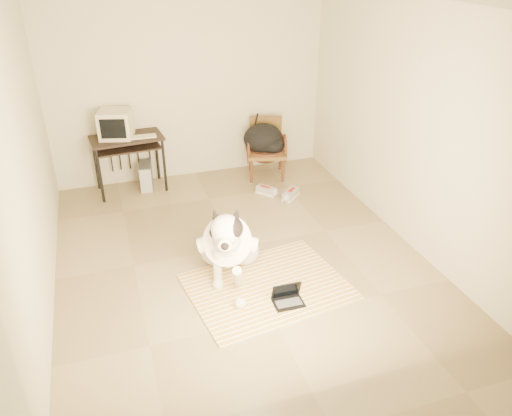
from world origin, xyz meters
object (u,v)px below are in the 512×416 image
computer_desk (127,145)px  crt_monitor (116,124)px  rattan_chair (266,148)px  laptop (288,298)px  backpack (265,139)px  dog (229,243)px  pc_tower (146,176)px

computer_desk → crt_monitor: size_ratio=1.99×
crt_monitor → rattan_chair: 2.21m
laptop → backpack: 3.10m
computer_desk → rattan_chair: 2.03m
computer_desk → dog: bearing=-72.2°
dog → computer_desk: 2.56m
rattan_chair → crt_monitor: bearing=176.9°
laptop → dog: bearing=121.9°
dog → crt_monitor: size_ratio=2.65×
backpack → laptop: bearing=-104.7°
dog → computer_desk: bearing=107.8°
pc_tower → backpack: backpack is taller
dog → laptop: (0.41, -0.67, -0.32)m
pc_tower → rattan_chair: bearing=-2.5°
crt_monitor → pc_tower: (0.32, -0.04, -0.81)m
crt_monitor → rattan_chair: size_ratio=0.59×
laptop → pc_tower: size_ratio=0.72×
laptop → pc_tower: 3.25m
computer_desk → crt_monitor: bearing=160.6°
crt_monitor → backpack: crt_monitor is taller
laptop → rattan_chair: size_ratio=0.35×
laptop → backpack: backpack is taller
laptop → crt_monitor: 3.51m
rattan_chair → laptop: bearing=-105.3°
dog → backpack: size_ratio=2.29×
laptop → crt_monitor: bearing=112.7°
laptop → computer_desk: bearing=111.1°
pc_tower → rattan_chair: rattan_chair is taller
computer_desk → backpack: size_ratio=1.71×
backpack → computer_desk: bearing=176.2°
dog → rattan_chair: size_ratio=1.57×
crt_monitor → pc_tower: bearing=-6.4°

